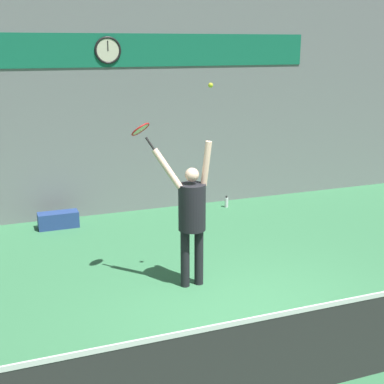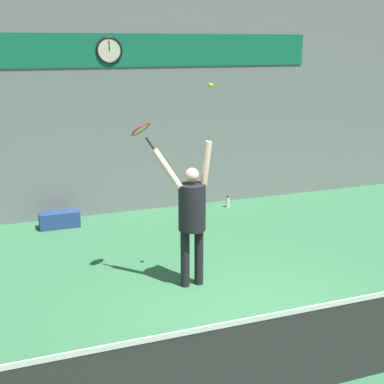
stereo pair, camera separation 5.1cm
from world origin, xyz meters
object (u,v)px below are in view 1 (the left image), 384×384
scoreboard_clock (108,50)px  equipment_bag (58,220)px  tennis_racket (141,131)px  tennis_ball (211,85)px  water_bottle (226,202)px  tennis_player (192,213)px

scoreboard_clock → equipment_bag: bearing=-157.1°
equipment_bag → tennis_racket: bearing=-72.7°
scoreboard_clock → tennis_ball: bearing=-82.3°
scoreboard_clock → tennis_ball: size_ratio=7.82×
water_bottle → equipment_bag: bearing=-178.8°
scoreboard_clock → water_bottle: (2.35, -0.43, -3.15)m
tennis_ball → water_bottle: bearing=61.9°
tennis_racket → water_bottle: 4.49m
tennis_player → equipment_bag: bearing=114.6°
scoreboard_clock → water_bottle: bearing=-10.4°
tennis_racket → water_bottle: size_ratio=1.53×
water_bottle → scoreboard_clock: bearing=169.6°
equipment_bag → tennis_ball: bearing=-62.8°
scoreboard_clock → water_bottle: 3.95m
tennis_racket → tennis_ball: 1.14m
tennis_ball → equipment_bag: tennis_ball is taller
scoreboard_clock → tennis_ball: scoreboard_clock is taller
tennis_racket → equipment_bag: 3.65m
tennis_racket → equipment_bag: (-0.89, 2.87, -2.08)m
water_bottle → equipment_bag: size_ratio=0.33×
scoreboard_clock → water_bottle: scoreboard_clock is taller
tennis_player → tennis_racket: tennis_racket is taller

